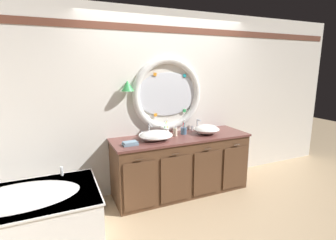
{
  "coord_description": "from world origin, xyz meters",
  "views": [
    {
      "loc": [
        -1.55,
        -2.91,
        1.82
      ],
      "look_at": [
        -0.14,
        0.25,
        1.09
      ],
      "focal_mm": 27.58,
      "sensor_mm": 36.0,
      "label": 1
    }
  ],
  "objects_px": {
    "sink_basin_right": "(206,129)",
    "toothbrush_holder_left": "(166,131)",
    "soap_dispenser": "(175,132)",
    "sink_basin_left": "(156,135)",
    "folded_hand_towel": "(130,143)",
    "bathtub": "(22,215)",
    "toothbrush_holder_right": "(184,130)"
  },
  "relations": [
    {
      "from": "soap_dispenser",
      "to": "sink_basin_right",
      "type": "bearing_deg",
      "value": -8.97
    },
    {
      "from": "bathtub",
      "to": "folded_hand_towel",
      "type": "relative_size",
      "value": 8.21
    },
    {
      "from": "sink_basin_left",
      "to": "soap_dispenser",
      "type": "height_order",
      "value": "soap_dispenser"
    },
    {
      "from": "bathtub",
      "to": "toothbrush_holder_right",
      "type": "distance_m",
      "value": 2.22
    },
    {
      "from": "toothbrush_holder_left",
      "to": "folded_hand_towel",
      "type": "xyz_separation_m",
      "value": [
        -0.62,
        -0.3,
        -0.03
      ]
    },
    {
      "from": "soap_dispenser",
      "to": "folded_hand_towel",
      "type": "xyz_separation_m",
      "value": [
        -0.71,
        -0.16,
        -0.04
      ]
    },
    {
      "from": "toothbrush_holder_left",
      "to": "sink_basin_left",
      "type": "bearing_deg",
      "value": -140.03
    },
    {
      "from": "sink_basin_right",
      "to": "toothbrush_holder_left",
      "type": "height_order",
      "value": "toothbrush_holder_left"
    },
    {
      "from": "toothbrush_holder_right",
      "to": "sink_basin_left",
      "type": "bearing_deg",
      "value": -166.47
    },
    {
      "from": "sink_basin_right",
      "to": "toothbrush_holder_left",
      "type": "xyz_separation_m",
      "value": [
        -0.55,
        0.21,
        -0.01
      ]
    },
    {
      "from": "sink_basin_right",
      "to": "bathtub",
      "type": "bearing_deg",
      "value": -172.65
    },
    {
      "from": "toothbrush_holder_left",
      "to": "folded_hand_towel",
      "type": "relative_size",
      "value": 1.18
    },
    {
      "from": "sink_basin_right",
      "to": "folded_hand_towel",
      "type": "xyz_separation_m",
      "value": [
        -1.18,
        -0.09,
        -0.05
      ]
    },
    {
      "from": "sink_basin_right",
      "to": "toothbrush_holder_left",
      "type": "relative_size",
      "value": 1.7
    },
    {
      "from": "toothbrush_holder_right",
      "to": "folded_hand_towel",
      "type": "relative_size",
      "value": 1.14
    },
    {
      "from": "toothbrush_holder_right",
      "to": "bathtub",
      "type": "bearing_deg",
      "value": -168.48
    },
    {
      "from": "sink_basin_left",
      "to": "toothbrush_holder_right",
      "type": "distance_m",
      "value": 0.5
    },
    {
      "from": "toothbrush_holder_left",
      "to": "toothbrush_holder_right",
      "type": "relative_size",
      "value": 1.03
    },
    {
      "from": "folded_hand_towel",
      "to": "sink_basin_left",
      "type": "bearing_deg",
      "value": 13.33
    },
    {
      "from": "bathtub",
      "to": "toothbrush_holder_left",
      "type": "bearing_deg",
      "value": 15.55
    },
    {
      "from": "bathtub",
      "to": "sink_basin_right",
      "type": "xyz_separation_m",
      "value": [
        2.41,
        0.31,
        0.6
      ]
    },
    {
      "from": "sink_basin_right",
      "to": "toothbrush_holder_left",
      "type": "distance_m",
      "value": 0.59
    },
    {
      "from": "bathtub",
      "to": "sink_basin_left",
      "type": "xyz_separation_m",
      "value": [
        1.61,
        0.31,
        0.6
      ]
    },
    {
      "from": "toothbrush_holder_right",
      "to": "folded_hand_towel",
      "type": "height_order",
      "value": "toothbrush_holder_right"
    },
    {
      "from": "bathtub",
      "to": "toothbrush_holder_right",
      "type": "bearing_deg",
      "value": 11.52
    },
    {
      "from": "soap_dispenser",
      "to": "toothbrush_holder_left",
      "type": "bearing_deg",
      "value": 121.58
    },
    {
      "from": "toothbrush_holder_right",
      "to": "soap_dispenser",
      "type": "relative_size",
      "value": 1.47
    },
    {
      "from": "sink_basin_left",
      "to": "soap_dispenser",
      "type": "relative_size",
      "value": 3.13
    },
    {
      "from": "toothbrush_holder_left",
      "to": "folded_hand_towel",
      "type": "distance_m",
      "value": 0.69
    },
    {
      "from": "bathtub",
      "to": "toothbrush_holder_right",
      "type": "xyz_separation_m",
      "value": [
        2.1,
        0.43,
        0.59
      ]
    },
    {
      "from": "bathtub",
      "to": "sink_basin_left",
      "type": "bearing_deg",
      "value": 10.92
    },
    {
      "from": "bathtub",
      "to": "toothbrush_holder_left",
      "type": "distance_m",
      "value": 2.02
    }
  ]
}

